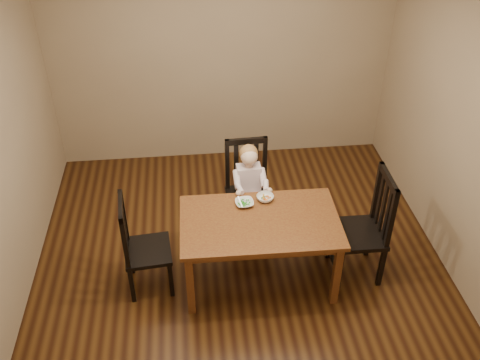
{
  "coord_description": "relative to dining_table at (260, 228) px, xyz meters",
  "views": [
    {
      "loc": [
        -0.41,
        -3.85,
        3.76
      ],
      "look_at": [
        0.03,
        0.25,
        0.81
      ],
      "focal_mm": 40.0,
      "sensor_mm": 36.0,
      "label": 1
    }
  ],
  "objects": [
    {
      "name": "bowl_veg",
      "position": [
        0.09,
        0.29,
        0.11
      ],
      "size": [
        0.18,
        0.18,
        0.05
      ],
      "primitive_type": "imported",
      "rotation": [
        0.0,
        0.0,
        0.11
      ],
      "color": "white",
      "rests_on": "dining_table"
    },
    {
      "name": "dining_table",
      "position": [
        0.0,
        0.0,
        0.0
      ],
      "size": [
        1.43,
        0.88,
        0.71
      ],
      "rotation": [
        0.0,
        0.0,
        -0.02
      ],
      "color": "#522313",
      "rests_on": "room"
    },
    {
      "name": "toddler",
      "position": [
        -0.02,
        0.69,
        0.01
      ],
      "size": [
        0.33,
        0.41,
        0.55
      ],
      "primitive_type": null,
      "rotation": [
        0.0,
        0.0,
        3.18
      ],
      "color": "white",
      "rests_on": "chair_child"
    },
    {
      "name": "bowl_peas",
      "position": [
        -0.11,
        0.24,
        0.1
      ],
      "size": [
        0.18,
        0.18,
        0.04
      ],
      "primitive_type": "imported",
      "rotation": [
        0.0,
        0.0,
        0.08
      ],
      "color": "white",
      "rests_on": "dining_table"
    },
    {
      "name": "chair_right",
      "position": [
        0.98,
        -0.0,
        -0.1
      ],
      "size": [
        0.46,
        0.48,
        1.11
      ],
      "rotation": [
        0.0,
        0.0,
        1.56
      ],
      "color": "black",
      "rests_on": "room"
    },
    {
      "name": "fork",
      "position": [
        -0.15,
        0.22,
        0.13
      ],
      "size": [
        0.04,
        0.12,
        0.05
      ],
      "rotation": [
        0.0,
        0.0,
        0.25
      ],
      "color": "silver",
      "rests_on": "bowl_peas"
    },
    {
      "name": "chair_left",
      "position": [
        -1.07,
        0.02,
        -0.15
      ],
      "size": [
        0.45,
        0.46,
        0.99
      ],
      "rotation": [
        0.0,
        0.0,
        -1.48
      ],
      "color": "black",
      "rests_on": "room"
    },
    {
      "name": "chair_child",
      "position": [
        -0.02,
        0.74,
        -0.13
      ],
      "size": [
        0.46,
        0.44,
        1.03
      ],
      "rotation": [
        0.0,
        0.0,
        3.18
      ],
      "color": "black",
      "rests_on": "room"
    },
    {
      "name": "room",
      "position": [
        -0.15,
        0.25,
        0.72
      ],
      "size": [
        4.01,
        4.01,
        2.71
      ],
      "color": "#45270E",
      "rests_on": "ground"
    }
  ]
}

